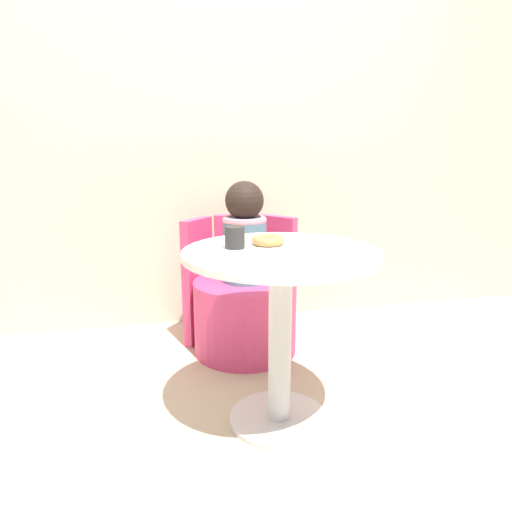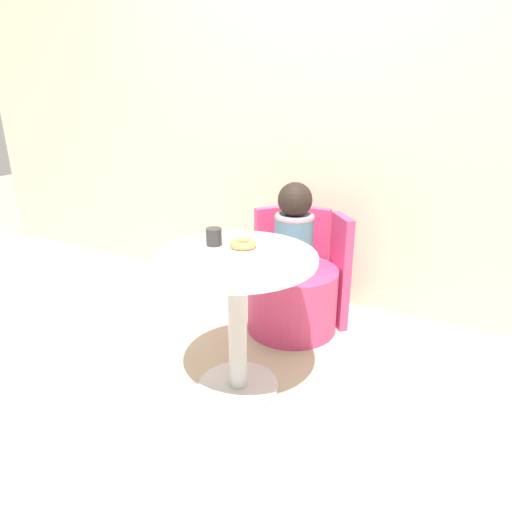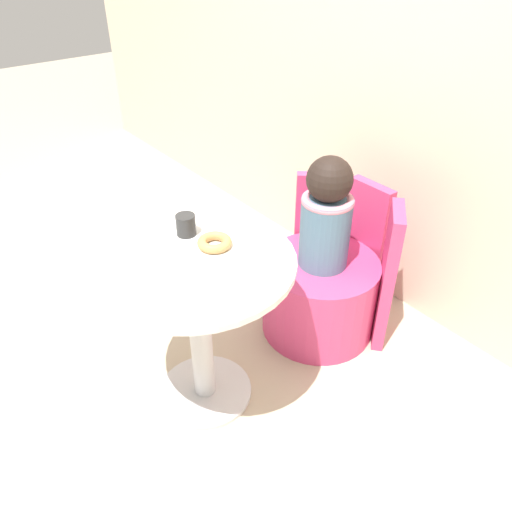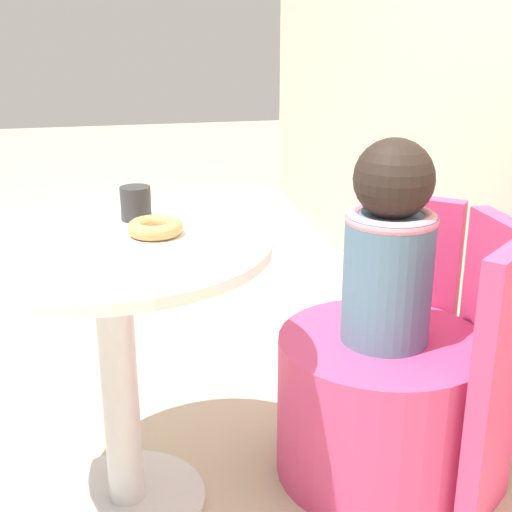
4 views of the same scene
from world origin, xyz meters
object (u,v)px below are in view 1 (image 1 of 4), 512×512
at_px(tub_chair, 245,316).
at_px(cup, 235,237).
at_px(child_figure, 245,234).
at_px(donut, 268,240).
at_px(round_table, 280,298).

distance_m(tub_chair, cup, 0.80).
height_order(child_figure, donut, child_figure).
height_order(round_table, cup, cup).
bearing_deg(donut, child_figure, 88.08).
distance_m(round_table, donut, 0.22).
bearing_deg(round_table, cup, 156.67).
bearing_deg(tub_chair, donut, -91.92).
height_order(child_figure, cup, child_figure).
bearing_deg(round_table, child_figure, 90.34).
relative_size(round_table, donut, 5.73).
xyz_separation_m(tub_chair, donut, (-0.02, -0.54, 0.50)).
bearing_deg(tub_chair, cup, -104.52).
bearing_deg(donut, round_table, -77.63).
height_order(round_table, child_figure, child_figure).
relative_size(tub_chair, cup, 6.59).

